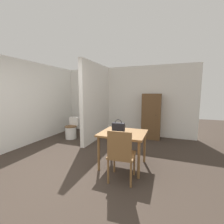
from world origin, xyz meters
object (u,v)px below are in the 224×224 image
object	(u,v)px
toilet	(72,129)
dining_table	(123,136)
wooden_chair	(121,154)
handbag	(118,128)
wooden_cabinet	(151,116)

from	to	relation	value
toilet	dining_table	bearing A→B (deg)	-30.16
wooden_chair	handbag	distance (m)	0.64
toilet	handbag	world-z (taller)	handbag
wooden_cabinet	handbag	bearing A→B (deg)	-100.37
toilet	wooden_chair	bearing A→B (deg)	-38.16
dining_table	handbag	distance (m)	0.22
toilet	wooden_cabinet	world-z (taller)	wooden_cabinet
wooden_chair	dining_table	bearing A→B (deg)	98.60
handbag	dining_table	bearing A→B (deg)	33.60
dining_table	wooden_cabinet	xyz separation A→B (m)	(0.33, 2.24, 0.11)
dining_table	wooden_chair	world-z (taller)	wooden_chair
handbag	wooden_cabinet	world-z (taller)	wooden_cabinet
toilet	wooden_cabinet	bearing A→B (deg)	20.36
dining_table	toilet	world-z (taller)	dining_table
wooden_chair	wooden_cabinet	size ratio (longest dim) A/B	0.62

